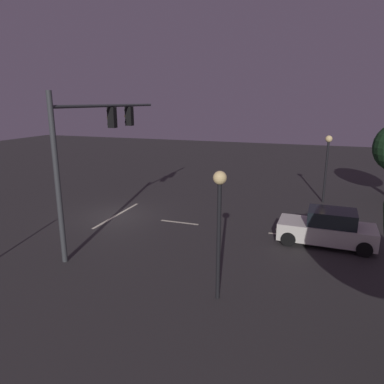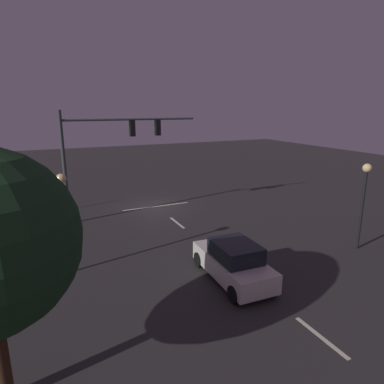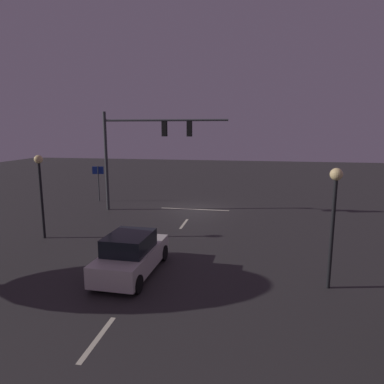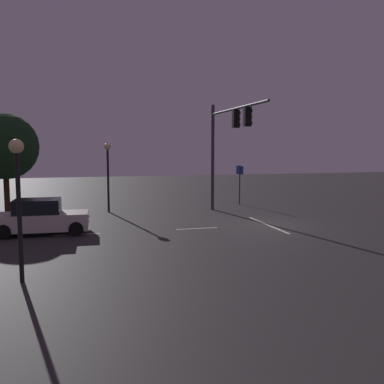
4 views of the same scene
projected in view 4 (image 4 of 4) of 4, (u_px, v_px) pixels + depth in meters
The scene contains 10 objects.
ground_plane at pixel (268, 225), 22.72m from camera, with size 80.00×80.00×0.00m, color #2D2B2B.
traffic_signal_assembly at pixel (227, 135), 25.18m from camera, with size 8.67×0.47×6.94m.
lane_dash_far at pixel (197, 228), 21.71m from camera, with size 2.20×0.16×0.01m, color beige.
lane_dash_mid at pixel (77, 235), 20.20m from camera, with size 2.20×0.16×0.01m, color beige.
stop_bar at pixel (268, 225), 22.71m from camera, with size 5.00×0.16×0.01m, color beige.
car_approaching at pixel (41, 218), 20.28m from camera, with size 2.03×4.42×1.70m.
street_lamp_left_kerb at pixel (18, 181), 12.79m from camera, with size 0.44×0.44×4.43m.
street_lamp_right_kerb at pixel (108, 163), 26.90m from camera, with size 0.44×0.44×4.44m.
route_sign at pixel (240, 176), 30.68m from camera, with size 0.90×0.21×2.86m.
tree_right_near at pixel (5, 147), 27.19m from camera, with size 4.27×4.27×6.36m.
Camera 4 is at (-20.63, 9.67, 4.19)m, focal length 39.42 mm.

